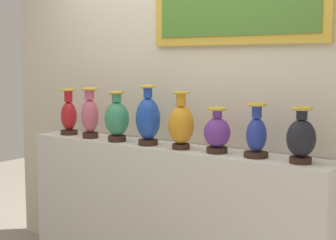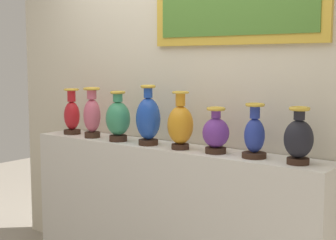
{
  "view_description": "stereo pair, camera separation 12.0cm",
  "coord_description": "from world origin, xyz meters",
  "px_view_note": "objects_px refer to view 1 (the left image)",
  "views": [
    {
      "loc": [
        2.04,
        -2.82,
        1.62
      ],
      "look_at": [
        0.0,
        0.0,
        1.21
      ],
      "focal_mm": 54.31,
      "sensor_mm": 36.0,
      "label": 1
    },
    {
      "loc": [
        2.14,
        -2.75,
        1.62
      ],
      "look_at": [
        0.0,
        0.0,
        1.21
      ],
      "focal_mm": 54.31,
      "sensor_mm": 36.0,
      "label": 2
    }
  ],
  "objects_px": {
    "vase_amber": "(181,124)",
    "vase_jade": "(117,119)",
    "vase_sapphire": "(148,119)",
    "vase_cobalt": "(256,135)",
    "vase_rose": "(90,115)",
    "vase_onyx": "(301,138)",
    "vase_crimson": "(69,115)",
    "vase_violet": "(217,133)"
  },
  "relations": [
    {
      "from": "vase_jade",
      "to": "vase_amber",
      "type": "distance_m",
      "value": 0.56
    },
    {
      "from": "vase_sapphire",
      "to": "vase_onyx",
      "type": "xyz_separation_m",
      "value": [
        1.11,
        0.02,
        -0.04
      ]
    },
    {
      "from": "vase_sapphire",
      "to": "vase_cobalt",
      "type": "height_order",
      "value": "vase_sapphire"
    },
    {
      "from": "vase_amber",
      "to": "vase_onyx",
      "type": "height_order",
      "value": "vase_amber"
    },
    {
      "from": "vase_amber",
      "to": "vase_jade",
      "type": "bearing_deg",
      "value": -179.37
    },
    {
      "from": "vase_rose",
      "to": "vase_cobalt",
      "type": "height_order",
      "value": "vase_rose"
    },
    {
      "from": "vase_cobalt",
      "to": "vase_rose",
      "type": "bearing_deg",
      "value": -178.56
    },
    {
      "from": "vase_violet",
      "to": "vase_rose",
      "type": "bearing_deg",
      "value": -178.78
    },
    {
      "from": "vase_jade",
      "to": "vase_violet",
      "type": "height_order",
      "value": "vase_jade"
    },
    {
      "from": "vase_crimson",
      "to": "vase_cobalt",
      "type": "relative_size",
      "value": 1.1
    },
    {
      "from": "vase_rose",
      "to": "vase_violet",
      "type": "relative_size",
      "value": 1.3
    },
    {
      "from": "vase_crimson",
      "to": "vase_jade",
      "type": "bearing_deg",
      "value": -3.78
    },
    {
      "from": "vase_amber",
      "to": "vase_rose",
      "type": "bearing_deg",
      "value": -179.79
    },
    {
      "from": "vase_crimson",
      "to": "vase_sapphire",
      "type": "height_order",
      "value": "vase_sapphire"
    },
    {
      "from": "vase_sapphire",
      "to": "vase_violet",
      "type": "height_order",
      "value": "vase_sapphire"
    },
    {
      "from": "vase_jade",
      "to": "vase_onyx",
      "type": "height_order",
      "value": "vase_jade"
    },
    {
      "from": "vase_jade",
      "to": "vase_crimson",
      "type": "bearing_deg",
      "value": 176.22
    },
    {
      "from": "vase_jade",
      "to": "vase_onyx",
      "type": "relative_size",
      "value": 1.12
    },
    {
      "from": "vase_amber",
      "to": "vase_violet",
      "type": "distance_m",
      "value": 0.27
    },
    {
      "from": "vase_rose",
      "to": "vase_jade",
      "type": "distance_m",
      "value": 0.28
    },
    {
      "from": "vase_amber",
      "to": "vase_cobalt",
      "type": "bearing_deg",
      "value": 3.37
    },
    {
      "from": "vase_sapphire",
      "to": "vase_violet",
      "type": "xyz_separation_m",
      "value": [
        0.55,
        0.02,
        -0.05
      ]
    },
    {
      "from": "vase_cobalt",
      "to": "vase_onyx",
      "type": "bearing_deg",
      "value": -2.76
    },
    {
      "from": "vase_rose",
      "to": "vase_sapphire",
      "type": "distance_m",
      "value": 0.56
    },
    {
      "from": "vase_crimson",
      "to": "vase_sapphire",
      "type": "distance_m",
      "value": 0.83
    },
    {
      "from": "vase_jade",
      "to": "vase_violet",
      "type": "relative_size",
      "value": 1.24
    },
    {
      "from": "vase_jade",
      "to": "vase_violet",
      "type": "bearing_deg",
      "value": 1.84
    },
    {
      "from": "vase_jade",
      "to": "vase_amber",
      "type": "bearing_deg",
      "value": 0.63
    },
    {
      "from": "vase_crimson",
      "to": "vase_onyx",
      "type": "bearing_deg",
      "value": -0.36
    },
    {
      "from": "vase_rose",
      "to": "vase_sapphire",
      "type": "xyz_separation_m",
      "value": [
        0.56,
        0.0,
        0.01
      ]
    },
    {
      "from": "vase_violet",
      "to": "vase_amber",
      "type": "bearing_deg",
      "value": -175.59
    },
    {
      "from": "vase_onyx",
      "to": "vase_sapphire",
      "type": "bearing_deg",
      "value": -179.16
    },
    {
      "from": "vase_violet",
      "to": "vase_cobalt",
      "type": "bearing_deg",
      "value": 2.34
    },
    {
      "from": "vase_onyx",
      "to": "vase_crimson",
      "type": "bearing_deg",
      "value": 179.64
    },
    {
      "from": "vase_cobalt",
      "to": "vase_onyx",
      "type": "relative_size",
      "value": 1.01
    },
    {
      "from": "vase_crimson",
      "to": "vase_rose",
      "type": "xyz_separation_m",
      "value": [
        0.27,
        -0.03,
        0.02
      ]
    },
    {
      "from": "vase_crimson",
      "to": "vase_jade",
      "type": "height_order",
      "value": "vase_jade"
    },
    {
      "from": "vase_cobalt",
      "to": "vase_onyx",
      "type": "height_order",
      "value": "vase_cobalt"
    },
    {
      "from": "vase_violet",
      "to": "vase_crimson",
      "type": "bearing_deg",
      "value": 179.62
    },
    {
      "from": "vase_crimson",
      "to": "vase_cobalt",
      "type": "bearing_deg",
      "value": 0.06
    },
    {
      "from": "vase_jade",
      "to": "vase_rose",
      "type": "bearing_deg",
      "value": 179.35
    },
    {
      "from": "vase_rose",
      "to": "vase_crimson",
      "type": "bearing_deg",
      "value": 173.02
    }
  ]
}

